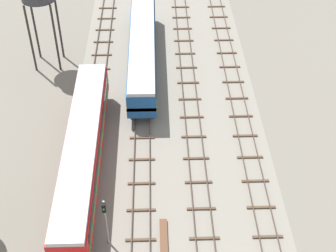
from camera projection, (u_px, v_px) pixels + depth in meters
ground_plane at (163, 16)px, 66.72m from camera, size 480.00×480.00×0.00m
ballast_bed at (163, 16)px, 66.72m from camera, size 18.98×176.00×0.01m
track_far_left at (107, 13)px, 67.22m from camera, size 2.40×126.00×0.29m
track_left at (144, 12)px, 67.34m from camera, size 2.40×126.00×0.29m
track_centre_left at (181, 12)px, 67.45m from camera, size 2.40×126.00×0.29m
track_centre at (217, 11)px, 67.56m from camera, size 2.40×126.00×0.29m
passenger_coach_far_left_nearest at (83, 149)px, 43.03m from camera, size 2.96×22.00×3.80m
passenger_coach_left_near at (143, 46)px, 55.95m from camera, size 2.96×22.00×3.80m
signal_post_near at (105, 218)px, 36.66m from camera, size 0.28×0.47×4.84m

